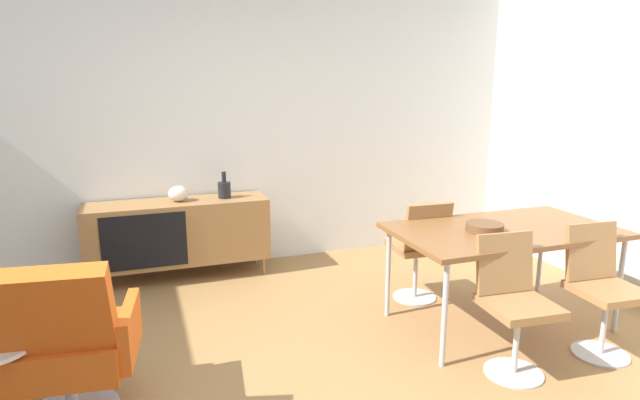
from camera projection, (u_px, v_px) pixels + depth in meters
wall_back at (208, 121)px, 4.94m from camera, size 6.80×0.12×2.80m
sideboard at (178, 232)px, 4.77m from camera, size 1.60×0.45×0.72m
vase_cobalt at (224, 189)px, 4.83m from camera, size 0.12×0.12×0.24m
vase_sculptural_dark at (178, 194)px, 4.70m from camera, size 0.17×0.17×0.14m
dining_table at (504, 234)px, 3.80m from camera, size 1.60×0.90×0.74m
wooden_bowl_on_table at (485, 227)px, 3.69m from camera, size 0.26×0.26×0.06m
dining_chair_front_right at (601, 285)px, 3.45m from camera, size 0.43×0.45×0.86m
dining_chair_back_left at (420, 246)px, 4.25m from camera, size 0.42×0.44×0.86m
dining_chair_front_left at (514, 299)px, 3.22m from camera, size 0.43×0.45×0.86m
lounge_chair_red at (61, 341)px, 2.72m from camera, size 0.78×0.72×0.95m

